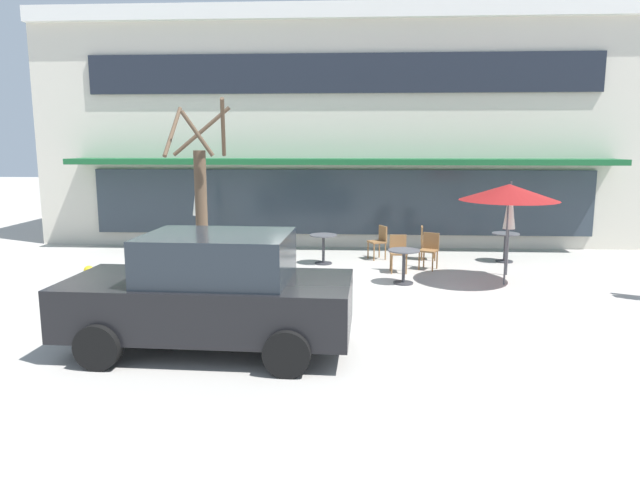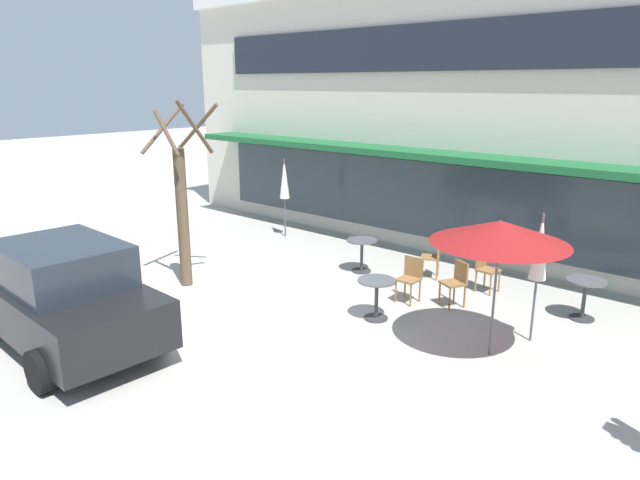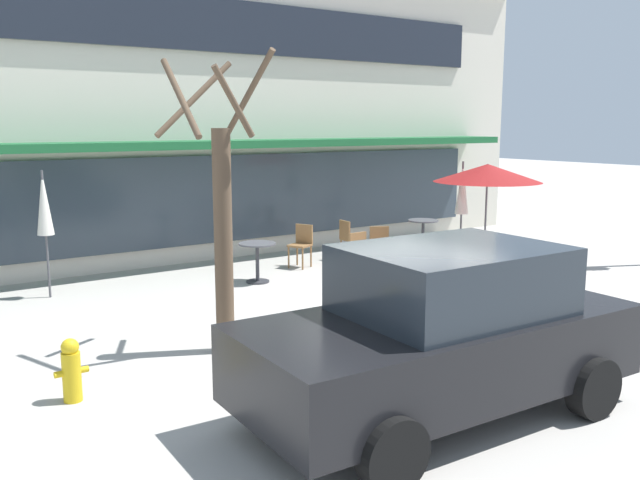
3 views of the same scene
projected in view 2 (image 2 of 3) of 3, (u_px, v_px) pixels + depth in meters
The scene contains 15 objects.
ground_plane at pixel (257, 322), 10.33m from camera, with size 80.00×80.00×0.00m, color #ADA8A0.
building_facade at pixel (508, 108), 16.59m from camera, with size 18.24×9.10×6.96m.
cafe_table_near_wall at pixel (377, 292), 10.35m from camera, with size 0.70×0.70×0.76m.
cafe_table_streetside at pixel (585, 293), 10.34m from camera, with size 0.70×0.70×0.76m.
cafe_table_by_tree at pixel (362, 250), 12.99m from camera, with size 0.70×0.70×0.76m.
patio_umbrella_green_folded at pixel (540, 248), 9.17m from camera, with size 0.28×0.28×2.20m.
patio_umbrella_cream_folded at pixel (500, 232), 8.58m from camera, with size 2.10×2.10×2.20m.
patio_umbrella_corner_open at pixel (284, 179), 15.71m from camera, with size 0.28×0.28×2.20m.
cafe_chair_0 at pixel (434, 255), 12.56m from camera, with size 0.53×0.53×0.89m.
cafe_chair_1 at pixel (456, 280), 10.98m from camera, with size 0.54×0.54×0.89m.
cafe_chair_2 at pixel (485, 267), 11.77m from camera, with size 0.43×0.43×0.89m.
cafe_chair_3 at pixel (410, 276), 11.21m from camera, with size 0.41×0.41×0.89m.
parked_sedan at pixel (62, 294), 9.24m from camera, with size 4.26×2.13×1.76m.
street_tree at pixel (183, 204), 11.82m from camera, with size 1.30×1.24×3.91m.
fire_hydrant at pixel (111, 255), 13.14m from camera, with size 0.36×0.20×0.71m.
Camera 2 is at (7.20, -6.40, 4.19)m, focal length 32.00 mm.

